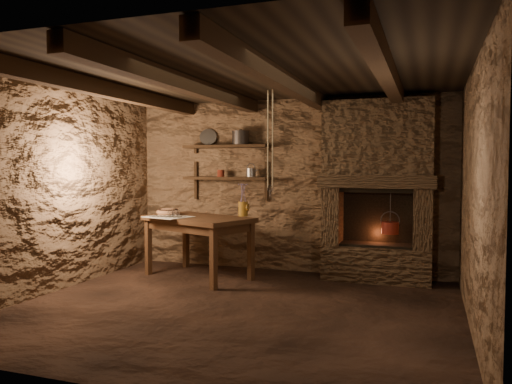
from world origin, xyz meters
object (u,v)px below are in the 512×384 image
(stoneware_jug, at_px, (243,202))
(red_pot, at_px, (390,227))
(iron_stockpot, at_px, (241,139))
(wooden_bowl, at_px, (168,212))
(work_table, at_px, (198,245))

(stoneware_jug, bearing_deg, red_pot, 15.51)
(stoneware_jug, height_order, iron_stockpot, iron_stockpot)
(wooden_bowl, relative_size, red_pot, 0.59)
(wooden_bowl, height_order, red_pot, red_pot)
(stoneware_jug, bearing_deg, wooden_bowl, -162.37)
(stoneware_jug, height_order, red_pot, stoneware_jug)
(stoneware_jug, xyz_separation_m, red_pot, (1.88, 0.26, -0.29))
(iron_stockpot, bearing_deg, stoneware_jug, -64.22)
(iron_stockpot, bearing_deg, wooden_bowl, -146.37)
(red_pot, bearing_deg, work_table, -167.66)
(stoneware_jug, distance_m, red_pot, 1.92)
(iron_stockpot, distance_m, red_pot, 2.36)
(work_table, xyz_separation_m, iron_stockpot, (0.35, 0.65, 1.42))
(stoneware_jug, relative_size, wooden_bowl, 1.39)
(work_table, distance_m, red_pot, 2.48)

